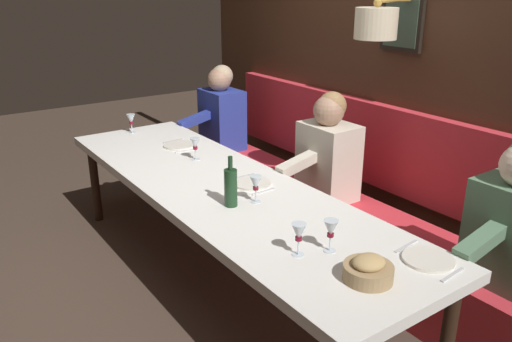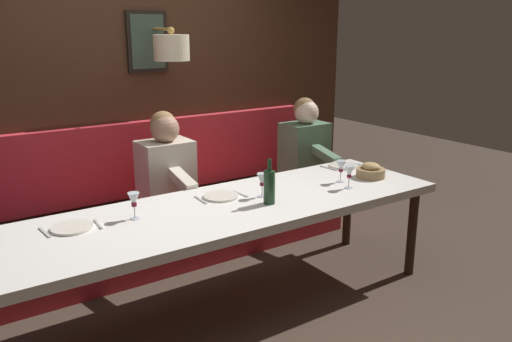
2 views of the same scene
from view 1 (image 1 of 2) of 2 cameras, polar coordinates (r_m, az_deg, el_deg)
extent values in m
plane|color=#423328|center=(3.63, -3.70, -12.42)|extent=(12.00, 12.00, 0.00)
cube|color=silver|center=(3.30, -3.98, -1.98)|extent=(0.90, 3.19, 0.06)
cylinder|color=black|center=(4.59, -17.45, -1.31)|extent=(0.07, 0.07, 0.68)
cylinder|color=black|center=(2.75, 20.48, -17.30)|extent=(0.07, 0.07, 0.68)
cylinder|color=black|center=(4.82, -9.58, 0.42)|extent=(0.07, 0.07, 0.68)
cube|color=red|center=(3.99, 7.24, -5.62)|extent=(0.52, 3.39, 0.45)
cube|color=#422819|center=(4.05, 14.40, 12.50)|extent=(0.10, 4.59, 2.90)
cube|color=red|center=(4.12, 12.76, 3.07)|extent=(0.10, 3.39, 0.64)
cube|color=black|center=(3.86, 16.05, 16.34)|extent=(0.04, 0.35, 0.49)
cube|color=#384C3D|center=(3.85, 15.86, 16.35)|extent=(0.01, 0.29, 0.43)
cylinder|color=#A37F38|center=(3.70, 15.30, 17.83)|extent=(0.35, 0.02, 0.02)
cylinder|color=beige|center=(3.57, 13.20, 15.68)|extent=(0.28, 0.28, 0.20)
sphere|color=#A37F38|center=(3.57, 13.38, 17.76)|extent=(0.06, 0.06, 0.06)
cube|color=#567A5B|center=(2.99, 26.54, -6.28)|extent=(0.30, 0.40, 0.56)
cube|color=#567A5B|center=(2.74, 23.66, -7.29)|extent=(0.33, 0.09, 0.14)
cube|color=beige|center=(3.76, 8.03, 1.07)|extent=(0.30, 0.40, 0.56)
sphere|color=#A37A60|center=(3.64, 8.08, 6.65)|extent=(0.22, 0.22, 0.22)
sphere|color=#937047|center=(3.66, 8.46, 7.17)|extent=(0.20, 0.20, 0.20)
cube|color=beige|center=(3.57, 4.63, 0.80)|extent=(0.33, 0.09, 0.14)
cube|color=#283893|center=(4.89, -3.78, 5.75)|extent=(0.30, 0.40, 0.56)
sphere|color=#A37A60|center=(4.80, -4.10, 10.10)|extent=(0.22, 0.22, 0.22)
sphere|color=tan|center=(4.81, -3.79, 10.50)|extent=(0.20, 0.20, 0.20)
cube|color=#283893|center=(4.74, -6.80, 5.68)|extent=(0.33, 0.09, 0.14)
cylinder|color=silver|center=(3.27, -0.40, -1.38)|extent=(0.24, 0.24, 0.01)
cube|color=silver|center=(3.16, 0.81, -2.31)|extent=(0.17, 0.02, 0.01)
cube|color=silver|center=(3.40, -1.51, -0.62)|extent=(0.18, 0.03, 0.01)
cylinder|color=silver|center=(2.55, 18.59, -9.27)|extent=(0.24, 0.24, 0.01)
cube|color=silver|center=(2.46, 21.01, -10.73)|extent=(0.17, 0.03, 0.01)
cube|color=silver|center=(2.64, 16.33, -8.03)|extent=(0.18, 0.04, 0.01)
cylinder|color=silver|center=(4.08, -8.55, 2.84)|extent=(0.24, 0.24, 0.01)
cube|color=silver|center=(3.95, -7.85, 2.23)|extent=(0.17, 0.03, 0.01)
cube|color=silver|center=(4.21, -9.21, 3.33)|extent=(0.18, 0.03, 0.01)
cylinder|color=silver|center=(2.47, 4.70, -9.25)|extent=(0.06, 0.06, 0.00)
cylinder|color=silver|center=(2.45, 4.72, -8.44)|extent=(0.01, 0.01, 0.07)
cone|color=silver|center=(2.42, 4.78, -6.78)|extent=(0.07, 0.07, 0.08)
cylinder|color=maroon|center=(2.43, 4.75, -7.47)|extent=(0.03, 0.03, 0.02)
cylinder|color=silver|center=(3.02, -0.03, -3.44)|extent=(0.06, 0.06, 0.00)
cylinder|color=silver|center=(3.00, -0.03, -2.75)|extent=(0.01, 0.01, 0.07)
cone|color=silver|center=(2.97, -0.03, -1.33)|extent=(0.07, 0.07, 0.08)
cylinder|color=maroon|center=(2.98, -0.03, -1.92)|extent=(0.03, 0.03, 0.02)
cylinder|color=silver|center=(3.76, -6.72, 1.30)|extent=(0.06, 0.06, 0.00)
cylinder|color=silver|center=(3.74, -6.74, 1.87)|extent=(0.01, 0.01, 0.07)
cone|color=silver|center=(3.72, -6.79, 3.04)|extent=(0.07, 0.07, 0.08)
cylinder|color=maroon|center=(3.73, -6.77, 2.58)|extent=(0.03, 0.03, 0.02)
cylinder|color=silver|center=(4.52, -13.53, 4.17)|extent=(0.06, 0.06, 0.00)
cylinder|color=silver|center=(4.51, -13.57, 4.65)|extent=(0.01, 0.01, 0.07)
cone|color=silver|center=(4.49, -13.66, 5.63)|extent=(0.07, 0.07, 0.08)
cylinder|color=maroon|center=(4.50, -13.63, 5.25)|extent=(0.03, 0.03, 0.02)
cylinder|color=silver|center=(2.52, 8.17, -8.77)|extent=(0.06, 0.06, 0.00)
cylinder|color=silver|center=(2.50, 8.22, -7.98)|extent=(0.01, 0.01, 0.07)
cone|color=silver|center=(2.47, 8.31, -6.34)|extent=(0.07, 0.07, 0.08)
cylinder|color=maroon|center=(2.48, 8.27, -7.03)|extent=(0.03, 0.03, 0.02)
cylinder|color=#19381E|center=(2.94, -2.83, -1.89)|extent=(0.08, 0.08, 0.22)
cylinder|color=#19381E|center=(2.88, -2.88, 0.87)|extent=(0.03, 0.03, 0.08)
cylinder|color=#9E7F56|center=(2.32, 12.34, -10.96)|extent=(0.22, 0.22, 0.07)
ellipsoid|color=tan|center=(2.29, 12.44, -9.89)|extent=(0.15, 0.13, 0.06)
camera|label=2|loc=(4.35, -52.15, 11.37)|focal=36.41mm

